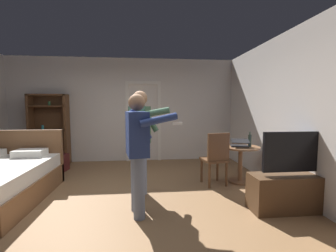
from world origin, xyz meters
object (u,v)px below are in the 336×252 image
side_table (240,158)px  laptop (240,144)px  bookshelf (50,126)px  tv_flatscreen (294,188)px  person_blue_shirt (138,146)px  suitcase_dark (55,163)px  person_striped_shirt (141,136)px  bottle_on_table (250,141)px  wooden_chair (216,157)px

side_table → laptop: (-0.04, -0.04, 0.27)m
laptop → bookshelf: bearing=156.0°
tv_flatscreen → person_blue_shirt: (-2.18, 0.09, 0.62)m
laptop → suitcase_dark: bearing=162.7°
bookshelf → person_striped_shirt: 3.30m
side_table → laptop: 0.28m
tv_flatscreen → laptop: (-0.30, 1.18, 0.43)m
person_striped_shirt → bottle_on_table: bearing=12.2°
laptop → wooden_chair: wooden_chair is taller
tv_flatscreen → side_table: 1.25m
tv_flatscreen → bookshelf: bearing=145.9°
suitcase_dark → bottle_on_table: bearing=-9.2°
person_striped_shirt → suitcase_dark: person_striped_shirt is taller
person_striped_shirt → suitcase_dark: size_ratio=3.25×
side_table → laptop: bearing=-134.1°
wooden_chair → laptop: bearing=11.7°
person_blue_shirt → side_table: bearing=30.3°
side_table → person_blue_shirt: size_ratio=0.44×
tv_flatscreen → suitcase_dark: 4.76m
laptop → suitcase_dark: (-3.83, 1.19, -0.56)m
bottle_on_table → wooden_chair: bottle_on_table is taller
person_blue_shirt → wooden_chair: bearing=35.2°
tv_flatscreen → suitcase_dark: bearing=150.2°
suitcase_dark → bookshelf: bearing=125.4°
wooden_chair → person_striped_shirt: (-1.36, -0.38, 0.45)m
person_striped_shirt → suitcase_dark: 2.71m
laptop → person_blue_shirt: 2.18m
wooden_chair → person_striped_shirt: size_ratio=0.58×
person_blue_shirt → suitcase_dark: bearing=130.6°
laptop → bottle_on_table: bottle_on_table is taller
person_striped_shirt → laptop: bearing=14.5°
tv_flatscreen → person_striped_shirt: (-2.15, 0.70, 0.67)m
bottle_on_table → person_blue_shirt: bearing=-153.1°
suitcase_dark → wooden_chair: bearing=-13.3°
side_table → wooden_chair: wooden_chair is taller
person_blue_shirt → tv_flatscreen: bearing=-2.5°
bottle_on_table → person_striped_shirt: bearing=-167.8°
tv_flatscreen → suitcase_dark: tv_flatscreen is taller
tv_flatscreen → person_blue_shirt: size_ratio=0.76×
bookshelf → side_table: (4.22, -1.82, -0.48)m
bottle_on_table → person_striped_shirt: size_ratio=0.17×
bottle_on_table → suitcase_dark: 4.25m
tv_flatscreen → laptop: 1.29m
bookshelf → person_blue_shirt: bookshelf is taller
bottle_on_table → person_blue_shirt: person_blue_shirt is taller
side_table → person_blue_shirt: (-1.92, -1.12, 0.47)m
side_table → bottle_on_table: 0.38m
tv_flatscreen → person_striped_shirt: bearing=162.0°
bookshelf → bottle_on_table: (4.36, -1.90, -0.14)m
bookshelf → bottle_on_table: bearing=-23.5°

